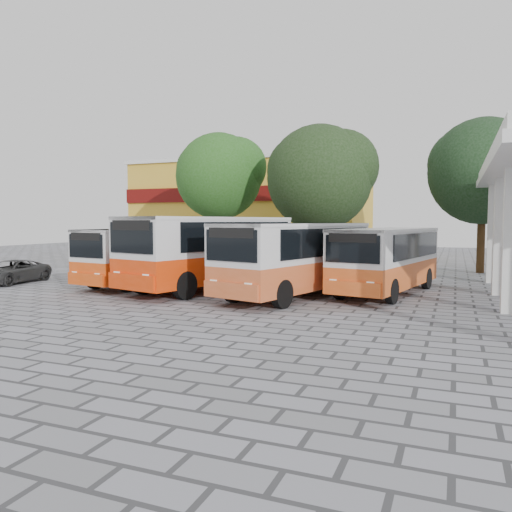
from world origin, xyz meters
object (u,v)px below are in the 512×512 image
at_px(bus_far_left, 149,252).
at_px(parked_car, 11,272).
at_px(bus_far_right, 387,256).
at_px(bus_centre_right, 297,254).
at_px(bus_centre_left, 211,248).

distance_m(bus_far_left, parked_car, 6.87).
relative_size(bus_far_right, parked_car, 1.96).
xyz_separation_m(bus_far_left, parked_car, (-6.49, -2.02, -0.98)).
bearing_deg(bus_centre_right, bus_far_right, 48.65).
bearing_deg(bus_far_left, bus_centre_right, 2.08).
bearing_deg(parked_car, bus_centre_left, 3.07).
xyz_separation_m(bus_centre_right, bus_far_right, (3.22, 2.13, -0.13)).
relative_size(bus_far_left, bus_centre_left, 0.82).
xyz_separation_m(bus_far_left, bus_far_right, (10.77, 1.16, 0.03)).
relative_size(bus_centre_left, parked_car, 2.34).
relative_size(bus_centre_right, parked_car, 2.15).
height_order(bus_centre_left, parked_car, bus_centre_left).
height_order(bus_far_right, parked_car, bus_far_right).
distance_m(bus_centre_right, parked_car, 14.13).
bearing_deg(bus_centre_left, parked_car, -155.25).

